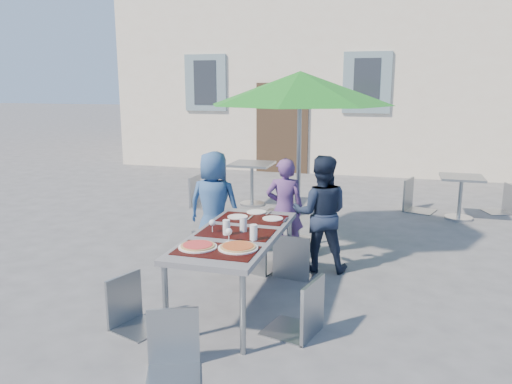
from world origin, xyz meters
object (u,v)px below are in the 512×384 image
(pizza_near_right, at_px, (238,247))
(chair_2, at_px, (294,229))
(child_1, at_px, (285,209))
(bg_chair_r_0, at_px, (285,179))
(dining_table, at_px, (236,238))
(chair_1, at_px, (254,220))
(chair_4, at_px, (302,272))
(chair_0, at_px, (209,227))
(chair_3, at_px, (130,272))
(chair_5, at_px, (172,308))
(bg_chair_l_1, at_px, (416,175))
(cafe_table_0, at_px, (252,176))
(cafe_table_1, at_px, (461,191))
(child_0, at_px, (214,205))
(child_2, at_px, (321,214))
(pizza_near_left, at_px, (198,246))
(bg_chair_r_1, at_px, (506,181))
(patio_umbrella, at_px, (300,90))

(pizza_near_right, distance_m, chair_2, 1.39)
(child_1, relative_size, bg_chair_r_0, 1.25)
(dining_table, distance_m, pizza_near_right, 0.49)
(chair_1, relative_size, chair_4, 1.06)
(chair_0, distance_m, chair_3, 1.64)
(chair_4, distance_m, chair_5, 1.19)
(chair_3, distance_m, bg_chair_l_1, 5.78)
(pizza_near_right, distance_m, chair_5, 0.88)
(cafe_table_0, relative_size, bg_chair_l_1, 0.74)
(chair_3, height_order, bg_chair_l_1, bg_chair_l_1)
(chair_4, bearing_deg, cafe_table_1, 69.07)
(chair_0, height_order, cafe_table_1, chair_0)
(child_0, height_order, child_2, child_2)
(child_1, relative_size, cafe_table_0, 1.65)
(chair_3, bearing_deg, chair_5, -39.93)
(pizza_near_left, bearing_deg, pizza_near_right, 11.52)
(cafe_table_1, relative_size, bg_chair_r_1, 0.76)
(child_0, bearing_deg, pizza_near_left, 105.53)
(child_1, height_order, chair_0, child_1)
(pizza_near_left, relative_size, chair_4, 0.35)
(child_0, distance_m, chair_1, 0.71)
(chair_3, bearing_deg, pizza_near_left, 14.83)
(child_2, distance_m, chair_1, 0.78)
(bg_chair_r_0, distance_m, bg_chair_l_1, 2.27)
(child_1, relative_size, bg_chair_l_1, 1.22)
(chair_4, xyz_separation_m, bg_chair_r_1, (2.51, 5.18, -0.03))
(child_0, bearing_deg, chair_3, 87.45)
(patio_umbrella, distance_m, cafe_table_0, 2.93)
(child_1, xyz_separation_m, bg_chair_r_0, (-0.50, 2.20, -0.04))
(dining_table, distance_m, cafe_table_0, 4.25)
(pizza_near_right, height_order, child_2, child_2)
(chair_2, xyz_separation_m, bg_chair_r_1, (2.86, 3.87, -0.02))
(bg_chair_r_0, bearing_deg, bg_chair_r_1, 16.99)
(chair_2, relative_size, cafe_table_1, 1.36)
(dining_table, relative_size, cafe_table_0, 2.38)
(chair_0, bearing_deg, patio_umbrella, 49.59)
(chair_0, bearing_deg, child_1, 32.64)
(chair_4, bearing_deg, chair_1, 121.46)
(child_1, height_order, bg_chair_r_1, child_1)
(chair_1, distance_m, chair_3, 1.78)
(bg_chair_r_0, xyz_separation_m, bg_chair_r_1, (3.60, 1.10, -0.06))
(chair_5, bearing_deg, pizza_near_left, 96.96)
(child_1, height_order, cafe_table_0, child_1)
(pizza_near_left, xyz_separation_m, child_0, (-0.55, 1.82, -0.09))
(bg_chair_r_0, bearing_deg, dining_table, -84.54)
(dining_table, bearing_deg, cafe_table_0, 104.61)
(pizza_near_left, relative_size, chair_2, 0.35)
(chair_1, relative_size, chair_3, 1.16)
(child_0, distance_m, bg_chair_r_1, 5.28)
(pizza_near_left, xyz_separation_m, patio_umbrella, (0.39, 2.50, 1.32))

